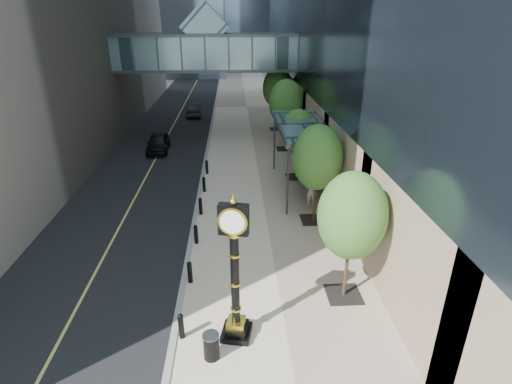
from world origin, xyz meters
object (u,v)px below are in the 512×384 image
at_px(pedestrian, 311,191).
at_px(car_far, 194,109).
at_px(car_near, 158,143).
at_px(street_clock, 235,281).
at_px(trash_bin, 211,347).

distance_m(pedestrian, car_far, 25.64).
relative_size(car_near, car_far, 0.96).
bearing_deg(pedestrian, street_clock, 72.44).
xyz_separation_m(street_clock, car_near, (-6.28, 21.62, -1.64)).
relative_size(street_clock, car_near, 1.25).
height_order(street_clock, car_far, street_clock).
bearing_deg(pedestrian, trash_bin, 70.75).
xyz_separation_m(street_clock, pedestrian, (4.59, 10.53, -1.48)).
distance_m(street_clock, car_near, 22.57).
bearing_deg(car_near, trash_bin, -79.34).
bearing_deg(car_near, pedestrian, -48.48).
bearing_deg(trash_bin, car_far, 95.77).
distance_m(street_clock, car_far, 34.85).
distance_m(trash_bin, car_near, 23.24).
height_order(pedestrian, car_near, pedestrian).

